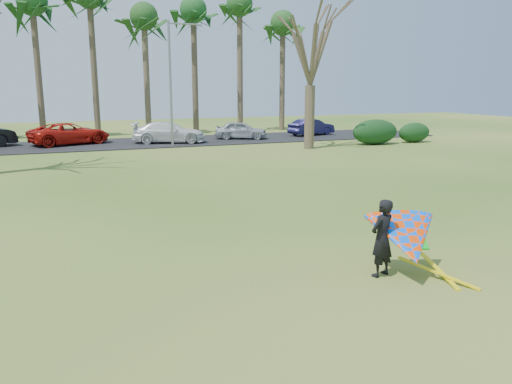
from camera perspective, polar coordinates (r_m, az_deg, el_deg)
name	(u,v)px	position (r m, az deg, el deg)	size (l,w,h in m)	color
ground	(286,252)	(12.27, 3.46, -6.86)	(100.00, 100.00, 0.00)	#1E5612
parking_strip	(135,143)	(36.06, -13.64, 5.46)	(46.00, 7.00, 0.06)	black
palm_4	(32,3)	(41.93, -24.23, 19.12)	(4.84, 4.84, 11.54)	#48372B
palm_6	(144,18)	(42.40, -12.69, 18.83)	(4.84, 4.84, 10.84)	brown
palm_7	(193,12)	(43.32, -7.18, 19.78)	(4.84, 4.84, 11.54)	#47372A
palm_8	(240,6)	(44.59, -1.89, 20.52)	(4.84, 4.84, 12.24)	brown
palm_9	(283,25)	(45.91, 3.08, 18.56)	(4.84, 4.84, 10.84)	#4C3F2D
bare_tree_right	(311,43)	(32.29, 6.32, 16.61)	(6.27, 6.27, 9.21)	brown
streetlight	(173,78)	(33.27, -9.50, 12.76)	(2.28, 0.18, 8.00)	gray
hedge_near	(375,132)	(35.36, 13.45, 6.69)	(3.43, 1.56, 1.72)	black
hedge_far	(414,133)	(37.43, 17.62, 6.50)	(2.52, 1.18, 1.40)	#123316
car_2	(70,134)	(36.22, -20.51, 6.28)	(2.43, 5.27, 1.46)	red
car_3	(169,132)	(35.49, -9.92, 6.75)	(2.03, 5.00, 1.45)	white
car_4	(241,130)	(37.52, -1.74, 7.09)	(1.55, 3.84, 1.31)	#A5ABB3
car_5	(311,127)	(40.58, 6.36, 7.40)	(1.38, 3.97, 1.31)	#181644
kite_flyer	(405,238)	(10.91, 16.62, -5.11)	(2.13, 2.39, 2.02)	black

